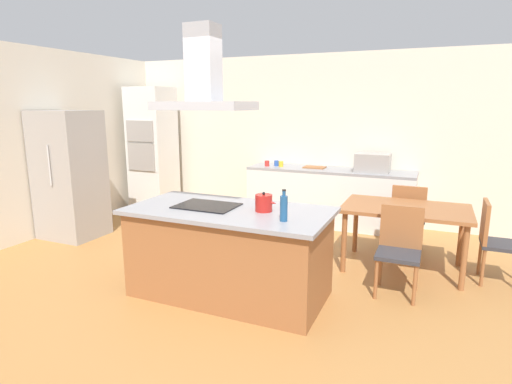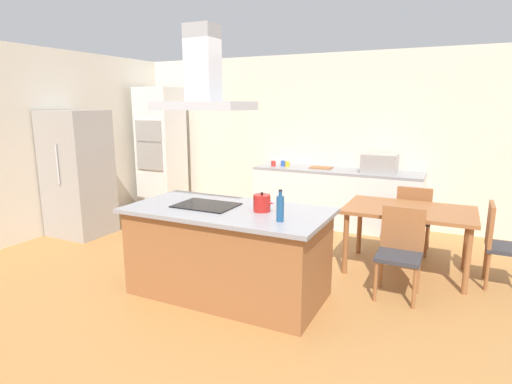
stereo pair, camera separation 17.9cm
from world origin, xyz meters
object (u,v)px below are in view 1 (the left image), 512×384
at_px(olive_oil_bottle, 284,208).
at_px(range_hood, 204,83).
at_px(countertop_microwave, 373,163).
at_px(chair_facing_back_wall, 408,214).
at_px(cooktop, 207,206).
at_px(dining_table, 405,214).
at_px(coffee_mug_red, 267,163).
at_px(chair_at_right_end, 494,237).
at_px(coffee_mug_blue, 276,163).
at_px(refrigerator, 70,175).
at_px(coffee_mug_yellow, 281,164).
at_px(cutting_board, 315,167).
at_px(wall_oven_stack, 153,149).
at_px(chair_facing_island, 400,245).
at_px(tea_kettle, 264,203).

relative_size(olive_oil_bottle, range_hood, 0.31).
distance_m(countertop_microwave, chair_facing_back_wall, 1.13).
height_order(cooktop, dining_table, cooktop).
bearing_deg(cooktop, olive_oil_bottle, -12.67).
distance_m(coffee_mug_red, chair_at_right_end, 3.52).
height_order(coffee_mug_blue, dining_table, coffee_mug_blue).
distance_m(countertop_microwave, dining_table, 1.63).
bearing_deg(olive_oil_bottle, refrigerator, 164.31).
xyz_separation_m(coffee_mug_blue, coffee_mug_yellow, (0.10, -0.06, 0.00)).
relative_size(cutting_board, wall_oven_stack, 0.15).
relative_size(coffee_mug_red, range_hood, 0.10).
bearing_deg(refrigerator, range_hood, -16.65).
distance_m(coffee_mug_yellow, cutting_board, 0.55).
bearing_deg(chair_facing_island, countertop_microwave, 105.56).
bearing_deg(coffee_mug_blue, refrigerator, -139.10).
xyz_separation_m(cooktop, olive_oil_bottle, (0.89, -0.20, 0.11)).
xyz_separation_m(tea_kettle, dining_table, (1.21, 1.36, -0.32)).
bearing_deg(coffee_mug_yellow, chair_facing_island, -45.58).
distance_m(cooktop, countertop_microwave, 3.13).
height_order(refrigerator, dining_table, refrigerator).
distance_m(tea_kettle, chair_facing_back_wall, 2.41).
height_order(countertop_microwave, range_hood, range_hood).
height_order(cooktop, coffee_mug_yellow, coffee_mug_yellow).
height_order(coffee_mug_blue, coffee_mug_yellow, same).
distance_m(tea_kettle, cutting_board, 2.90).
bearing_deg(chair_at_right_end, cutting_board, 147.89).
bearing_deg(coffee_mug_blue, chair_facing_island, -44.95).
height_order(tea_kettle, coffee_mug_red, tea_kettle).
xyz_separation_m(coffee_mug_blue, chair_at_right_end, (3.06, -1.48, -0.44)).
height_order(countertop_microwave, chair_at_right_end, countertop_microwave).
height_order(olive_oil_bottle, coffee_mug_yellow, olive_oil_bottle).
distance_m(refrigerator, chair_facing_back_wall, 4.73).
xyz_separation_m(coffee_mug_red, coffee_mug_yellow, (0.24, 0.03, 0.00)).
distance_m(cooktop, coffee_mug_red, 2.84).
relative_size(olive_oil_bottle, chair_at_right_end, 0.32).
bearing_deg(coffee_mug_blue, coffee_mug_yellow, -28.86).
bearing_deg(olive_oil_bottle, chair_facing_island, 45.81).
distance_m(cutting_board, refrigerator, 3.70).
bearing_deg(countertop_microwave, range_hood, -112.81).
distance_m(tea_kettle, chair_at_right_end, 2.57).
relative_size(countertop_microwave, chair_at_right_end, 0.56).
xyz_separation_m(cooktop, cutting_board, (0.30, 2.93, 0.00)).
distance_m(cooktop, olive_oil_bottle, 0.92).
relative_size(coffee_mug_red, refrigerator, 0.05).
distance_m(coffee_mug_blue, dining_table, 2.62).
height_order(coffee_mug_yellow, cutting_board, coffee_mug_yellow).
height_order(olive_oil_bottle, range_hood, range_hood).
height_order(coffee_mug_red, refrigerator, refrigerator).
distance_m(olive_oil_bottle, chair_facing_island, 1.41).
height_order(olive_oil_bottle, chair_facing_back_wall, olive_oil_bottle).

